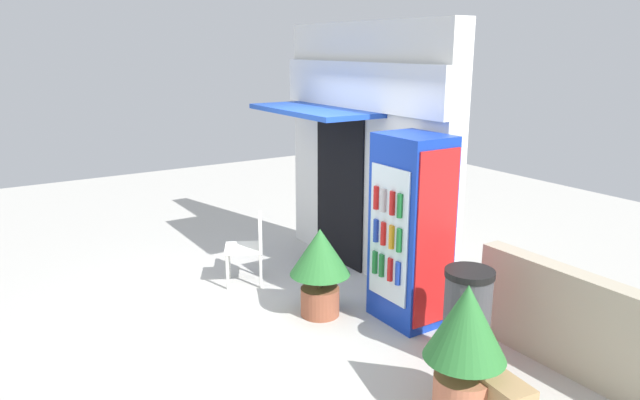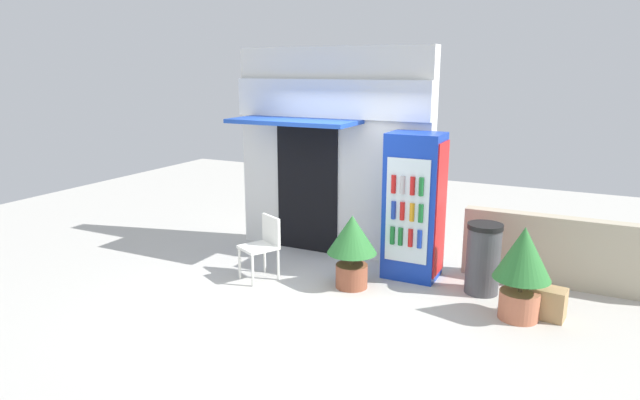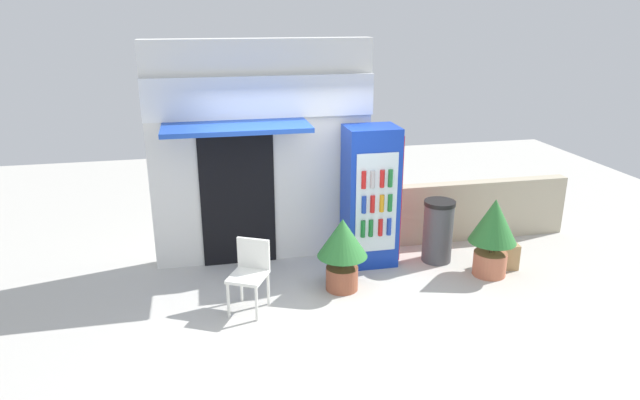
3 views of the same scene
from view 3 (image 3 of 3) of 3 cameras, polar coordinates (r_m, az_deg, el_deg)
name	(u,v)px [view 3 (image 3 of 3)]	position (r m, az deg, el deg)	size (l,w,h in m)	color
ground	(314,306)	(7.09, -0.56, -10.69)	(16.00, 16.00, 0.00)	beige
storefront_building	(260,152)	(7.93, -6.04, 4.89)	(3.08, 1.12, 3.12)	silver
drink_cooler	(371,197)	(7.92, 5.14, 0.33)	(0.74, 0.63, 1.99)	#1438B2
plastic_chair	(250,270)	(6.89, -7.06, -7.00)	(0.57, 0.59, 0.86)	white
potted_plant_near_shop	(342,246)	(7.25, 2.28, -4.67)	(0.65, 0.65, 0.98)	#995138
potted_plant_curbside	(493,230)	(7.96, 17.08, -2.90)	(0.64, 0.64, 1.10)	#BC6B4C
trash_bin	(438,231)	(8.30, 11.82, -3.08)	(0.44, 0.44, 0.91)	#47474C
stone_boundary_wall	(481,210)	(9.31, 15.94, -0.94)	(2.82, 0.21, 0.94)	#B7AD93
cardboard_box	(503,255)	(8.42, 17.99, -5.35)	(0.38, 0.27, 0.36)	tan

